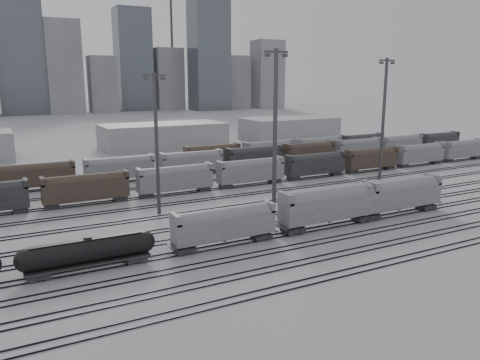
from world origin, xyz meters
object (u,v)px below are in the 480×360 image
hopper_car_b (330,203)px  hopper_car_c (400,193)px  hopper_car_a (224,223)px  tank_car_b (89,252)px  light_mast_c (275,129)px

hopper_car_b → hopper_car_c: size_ratio=1.03×
hopper_car_a → hopper_car_b: size_ratio=0.86×
hopper_car_b → tank_car_b: bearing=180.0°
tank_car_b → hopper_car_b: size_ratio=0.96×
hopper_car_a → hopper_car_c: bearing=0.0°
hopper_car_a → hopper_car_c: (32.54, 0.00, 0.40)m
hopper_car_c → hopper_car_a: bearing=180.0°
hopper_car_b → hopper_car_c: (14.65, 0.00, -0.12)m
hopper_car_c → light_mast_c: size_ratio=0.60×
tank_car_b → light_mast_c: size_ratio=0.60×
hopper_car_a → hopper_car_b: 17.90m
light_mast_c → hopper_car_b: bearing=-71.3°
tank_car_b → hopper_car_b: bearing=0.0°
hopper_car_c → light_mast_c: (-18.16, 10.38, 10.72)m
hopper_car_b → hopper_car_c: 14.65m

